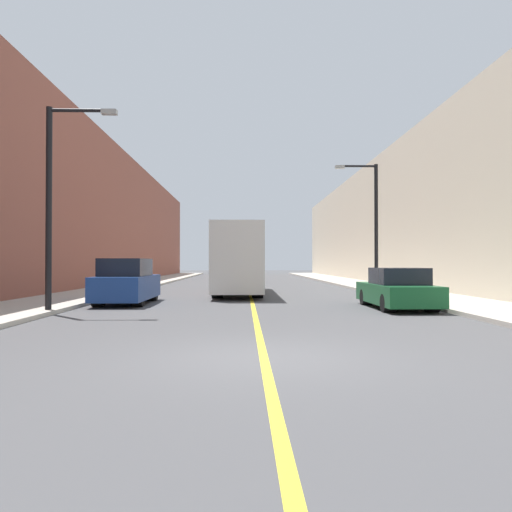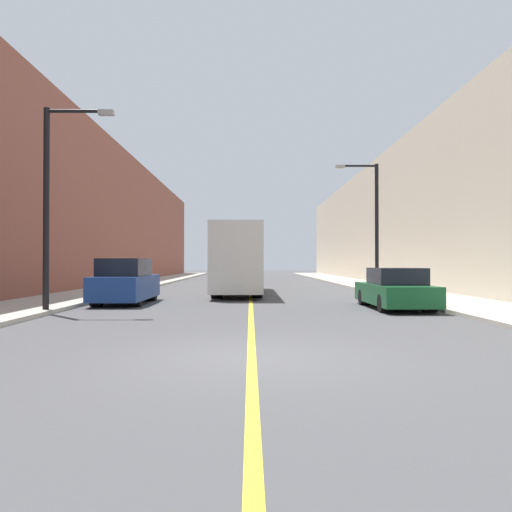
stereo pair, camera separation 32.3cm
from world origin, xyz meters
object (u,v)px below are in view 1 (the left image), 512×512
Objects in this scene: street_lamp_left at (55,193)px; bus at (238,259)px; parked_suv_left at (127,283)px; car_right_near at (397,290)px; street_lamp_right at (372,219)px.

bus is at bearing 60.75° from street_lamp_left.
parked_suv_left reaches higher than car_right_near.
street_lamp_left is at bearing -171.98° from car_right_near.
car_right_near is 0.72× the size of street_lamp_left.
street_lamp_left is (-11.73, -1.65, 3.26)m from car_right_near.
bus is at bearing 55.68° from parked_suv_left.
car_right_near is at bearing -56.22° from bus.
parked_suv_left is at bearing 70.31° from street_lamp_left.
bus reaches higher than parked_suv_left.
parked_suv_left is at bearing 167.49° from car_right_near.
street_lamp_right is (7.16, -0.43, 2.15)m from bus.
bus is 1.62× the size of street_lamp_right.
car_right_near is (5.88, -8.79, -1.20)m from bus.
bus is at bearing 123.78° from car_right_near.
street_lamp_right is at bearing 37.60° from street_lamp_left.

